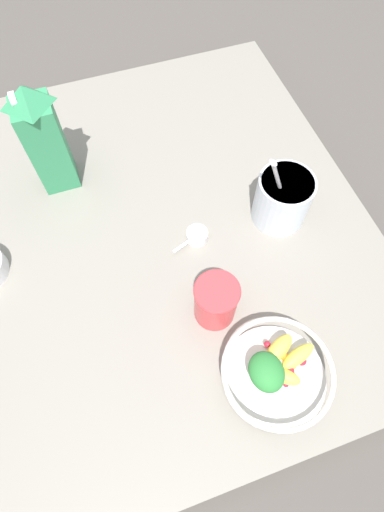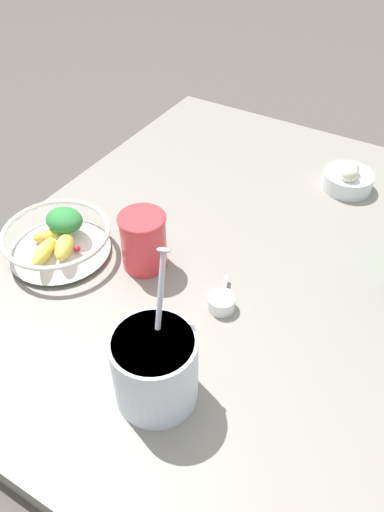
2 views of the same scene
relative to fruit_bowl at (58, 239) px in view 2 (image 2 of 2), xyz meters
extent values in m
plane|color=#4C4742|center=(-0.40, -0.18, -0.09)|extent=(6.00, 6.00, 0.00)
cube|color=gray|center=(-0.40, -0.18, -0.06)|extent=(1.11, 1.11, 0.05)
cylinder|color=silver|center=(0.00, 0.00, -0.03)|extent=(0.11, 0.11, 0.01)
cone|color=silver|center=(0.00, 0.00, -0.01)|extent=(0.20, 0.20, 0.04)
torus|color=silver|center=(0.00, 0.00, 0.02)|extent=(0.21, 0.21, 0.01)
ellipsoid|color=#EFD64C|center=(-0.04, 0.02, 0.01)|extent=(0.06, 0.08, 0.03)
ellipsoid|color=#EFD64C|center=(0.01, 0.01, 0.01)|extent=(0.06, 0.06, 0.03)
ellipsoid|color=#EFD64C|center=(-0.01, 0.05, 0.01)|extent=(0.05, 0.08, 0.03)
cylinder|color=orange|center=(-0.02, 0.03, 0.00)|extent=(0.05, 0.02, 0.01)
cylinder|color=orange|center=(0.01, 0.00, 0.00)|extent=(0.01, 0.04, 0.01)
sphere|color=red|center=(-0.05, 0.00, 0.00)|extent=(0.01, 0.01, 0.01)
sphere|color=red|center=(0.01, 0.02, 0.00)|extent=(0.02, 0.02, 0.02)
sphere|color=red|center=(-0.02, 0.00, 0.00)|extent=(0.01, 0.01, 0.01)
sphere|color=red|center=(0.00, 0.05, 0.00)|extent=(0.02, 0.02, 0.02)
sphere|color=red|center=(0.03, 0.01, 0.00)|extent=(0.01, 0.01, 0.01)
sphere|color=red|center=(0.00, 0.00, 0.00)|extent=(0.01, 0.01, 0.01)
ellipsoid|color=#2D7F38|center=(0.00, -0.02, 0.03)|extent=(0.08, 0.07, 0.04)
cylinder|color=silver|center=(-0.34, 0.16, 0.03)|extent=(0.12, 0.12, 0.13)
cylinder|color=white|center=(-0.34, 0.16, 0.08)|extent=(0.11, 0.11, 0.02)
cylinder|color=silver|center=(-0.33, 0.13, 0.11)|extent=(0.03, 0.07, 0.16)
ellipsoid|color=silver|center=(-0.32, 0.10, 0.19)|extent=(0.02, 0.02, 0.01)
cylinder|color=#DB383D|center=(-0.16, -0.06, 0.02)|extent=(0.08, 0.08, 0.11)
torus|color=#DB383D|center=(-0.16, -0.06, 0.07)|extent=(0.09, 0.09, 0.01)
cylinder|color=white|center=(-0.34, -0.04, -0.02)|extent=(0.05, 0.05, 0.03)
cylinder|color=white|center=(-0.32, -0.08, -0.02)|extent=(0.02, 0.04, 0.01)
cylinder|color=white|center=(-0.41, -0.51, -0.02)|extent=(0.11, 0.11, 0.04)
sphere|color=silver|center=(-0.42, -0.48, 0.02)|extent=(0.04, 0.04, 0.04)
sphere|color=silver|center=(-0.41, -0.51, 0.01)|extent=(0.04, 0.04, 0.04)
camera|label=1|loc=(0.09, -0.20, 0.75)|focal=28.00mm
camera|label=2|loc=(-0.59, 0.49, 0.62)|focal=35.00mm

